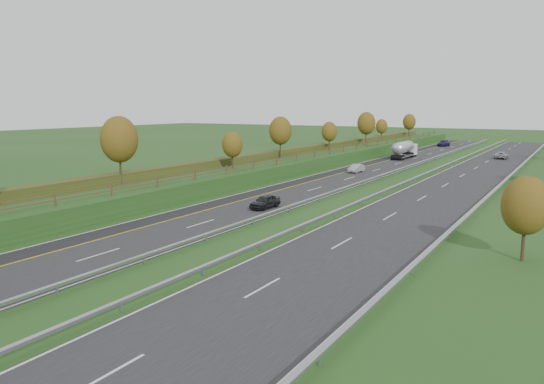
{
  "coord_description": "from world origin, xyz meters",
  "views": [
    {
      "loc": [
        30.99,
        -14.82,
        10.73
      ],
      "look_at": [
        4.46,
        30.5,
        2.2
      ],
      "focal_mm": 35.0,
      "sensor_mm": 36.0,
      "label": 1
    }
  ],
  "objects_px": {
    "road_tanker": "(404,149)",
    "car_small_far": "(444,143)",
    "car_dark_near": "(265,202)",
    "car_oncoming": "(501,155)",
    "car_silver_mid": "(356,168)"
  },
  "relations": [
    {
      "from": "car_silver_mid",
      "to": "car_oncoming",
      "type": "xyz_separation_m",
      "value": [
        17.38,
        36.58,
        0.05
      ]
    },
    {
      "from": "car_small_far",
      "to": "car_oncoming",
      "type": "xyz_separation_m",
      "value": [
        18.08,
        -29.0,
        -0.09
      ]
    },
    {
      "from": "car_dark_near",
      "to": "car_small_far",
      "type": "xyz_separation_m",
      "value": [
        -3.77,
        99.62,
        0.09
      ]
    },
    {
      "from": "road_tanker",
      "to": "car_oncoming",
      "type": "distance_m",
      "value": 19.82
    },
    {
      "from": "car_small_far",
      "to": "car_dark_near",
      "type": "bearing_deg",
      "value": -84.02
    },
    {
      "from": "car_dark_near",
      "to": "road_tanker",
      "type": "bearing_deg",
      "value": 95.94
    },
    {
      "from": "car_silver_mid",
      "to": "car_oncoming",
      "type": "distance_m",
      "value": 40.5
    },
    {
      "from": "road_tanker",
      "to": "car_small_far",
      "type": "xyz_separation_m",
      "value": [
        -0.48,
        38.05,
        -1.02
      ]
    },
    {
      "from": "road_tanker",
      "to": "car_silver_mid",
      "type": "height_order",
      "value": "road_tanker"
    },
    {
      "from": "car_small_far",
      "to": "car_oncoming",
      "type": "bearing_deg",
      "value": -54.25
    },
    {
      "from": "car_dark_near",
      "to": "car_silver_mid",
      "type": "height_order",
      "value": "car_dark_near"
    },
    {
      "from": "car_silver_mid",
      "to": "car_small_far",
      "type": "bearing_deg",
      "value": 94.8
    },
    {
      "from": "car_oncoming",
      "to": "road_tanker",
      "type": "bearing_deg",
      "value": 25.48
    },
    {
      "from": "car_dark_near",
      "to": "car_oncoming",
      "type": "bearing_deg",
      "value": 81.42
    },
    {
      "from": "car_small_far",
      "to": "road_tanker",
      "type": "bearing_deg",
      "value": -85.47
    }
  ]
}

